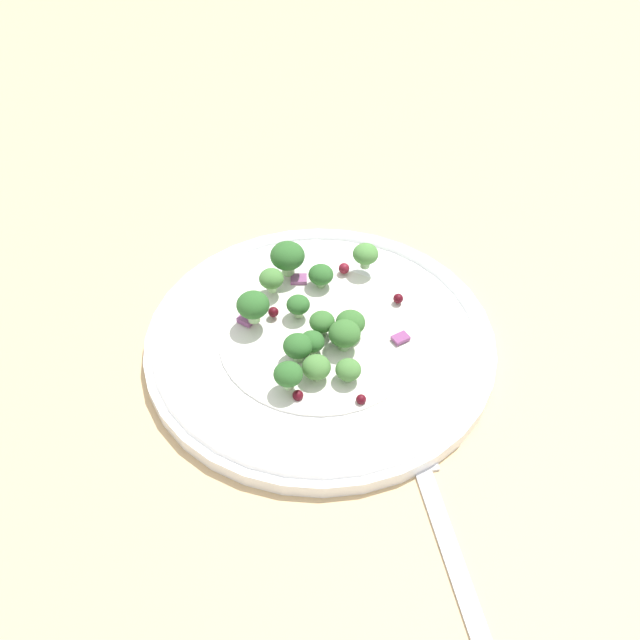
% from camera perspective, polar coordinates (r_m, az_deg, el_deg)
% --- Properties ---
extents(ground_plane, '(1.80, 1.80, 0.02)m').
position_cam_1_polar(ground_plane, '(0.59, -1.69, -2.80)').
color(ground_plane, tan).
extents(plate, '(0.28, 0.28, 0.02)m').
position_cam_1_polar(plate, '(0.58, 0.00, -1.29)').
color(plate, white).
rests_on(plate, ground_plane).
extents(dressing_pool, '(0.16, 0.16, 0.00)m').
position_cam_1_polar(dressing_pool, '(0.57, 0.00, -0.99)').
color(dressing_pool, white).
rests_on(dressing_pool, plate).
extents(broccoli_floret_0, '(0.02, 0.02, 0.02)m').
position_cam_1_polar(broccoli_floret_0, '(0.62, 3.68, 5.27)').
color(broccoli_floret_0, '#8EB77A').
rests_on(broccoli_floret_0, plate).
extents(broccoli_floret_1, '(0.03, 0.03, 0.03)m').
position_cam_1_polar(broccoli_floret_1, '(0.55, 1.98, -1.14)').
color(broccoli_floret_1, '#8EB77A').
rests_on(broccoli_floret_1, plate).
extents(broccoli_floret_2, '(0.02, 0.02, 0.02)m').
position_cam_1_polar(broccoli_floret_2, '(0.61, 0.07, 3.62)').
color(broccoli_floret_2, '#9EC684').
rests_on(broccoli_floret_2, plate).
extents(broccoli_floret_3, '(0.02, 0.02, 0.02)m').
position_cam_1_polar(broccoli_floret_3, '(0.52, -2.56, -4.41)').
color(broccoli_floret_3, '#9EC684').
rests_on(broccoli_floret_3, plate).
extents(broccoli_floret_4, '(0.02, 0.02, 0.02)m').
position_cam_1_polar(broccoli_floret_4, '(0.60, -3.93, 3.30)').
color(broccoli_floret_4, '#9EC684').
rests_on(broccoli_floret_4, plate).
extents(broccoli_floret_5, '(0.02, 0.02, 0.02)m').
position_cam_1_polar(broccoli_floret_5, '(0.55, -0.65, -1.78)').
color(broccoli_floret_5, '#ADD18E').
rests_on(broccoli_floret_5, plate).
extents(broccoli_floret_6, '(0.03, 0.03, 0.03)m').
position_cam_1_polar(broccoli_floret_6, '(0.61, -2.62, 5.12)').
color(broccoli_floret_6, '#9EC684').
rests_on(broccoli_floret_6, plate).
extents(broccoli_floret_7, '(0.02, 0.02, 0.02)m').
position_cam_1_polar(broccoli_floret_7, '(0.56, 0.17, -0.41)').
color(broccoli_floret_7, '#8EB77A').
rests_on(broccoli_floret_7, plate).
extents(broccoli_floret_8, '(0.02, 0.02, 0.02)m').
position_cam_1_polar(broccoli_floret_8, '(0.58, -1.89, 1.20)').
color(broccoli_floret_8, '#ADD18E').
rests_on(broccoli_floret_8, plate).
extents(broccoli_floret_9, '(0.02, 0.02, 0.02)m').
position_cam_1_polar(broccoli_floret_9, '(0.57, 2.44, 0.04)').
color(broccoli_floret_9, '#ADD18E').
rests_on(broccoli_floret_9, plate).
extents(broccoli_floret_10, '(0.02, 0.02, 0.02)m').
position_cam_1_polar(broccoli_floret_10, '(0.54, -2.21, -2.15)').
color(broccoli_floret_10, '#8EB77A').
rests_on(broccoli_floret_10, plate).
extents(broccoli_floret_11, '(0.02, 0.02, 0.02)m').
position_cam_1_polar(broccoli_floret_11, '(0.53, -0.29, -3.84)').
color(broccoli_floret_11, '#ADD18E').
rests_on(broccoli_floret_11, plate).
extents(broccoli_floret_12, '(0.02, 0.02, 0.02)m').
position_cam_1_polar(broccoli_floret_12, '(0.53, 2.28, -4.04)').
color(broccoli_floret_12, '#8EB77A').
rests_on(broccoli_floret_12, plate).
extents(broccoli_floret_13, '(0.03, 0.03, 0.03)m').
position_cam_1_polar(broccoli_floret_13, '(0.57, -5.40, 1.16)').
color(broccoli_floret_13, '#9EC684').
rests_on(broccoli_floret_13, plate).
extents(cranberry_0, '(0.01, 0.01, 0.01)m').
position_cam_1_polar(cranberry_0, '(0.60, 6.30, 1.73)').
color(cranberry_0, '#4C0A14').
rests_on(cranberry_0, plate).
extents(cranberry_1, '(0.01, 0.01, 0.01)m').
position_cam_1_polar(cranberry_1, '(0.52, 3.32, -6.37)').
color(cranberry_1, '#4C0A14').
rests_on(cranberry_1, plate).
extents(cranberry_2, '(0.01, 0.01, 0.01)m').
position_cam_1_polar(cranberry_2, '(0.58, -3.76, 0.64)').
color(cranberry_2, '#4C0A14').
rests_on(cranberry_2, plate).
extents(cranberry_3, '(0.01, 0.01, 0.01)m').
position_cam_1_polar(cranberry_3, '(0.53, -1.41, -6.06)').
color(cranberry_3, '#4C0A14').
rests_on(cranberry_3, plate).
extents(cranberry_4, '(0.01, 0.01, 0.01)m').
position_cam_1_polar(cranberry_4, '(0.62, 1.94, 4.16)').
color(cranberry_4, maroon).
rests_on(cranberry_4, plate).
extents(onion_bit_0, '(0.02, 0.02, 0.00)m').
position_cam_1_polar(onion_bit_0, '(0.58, -5.92, 0.06)').
color(onion_bit_0, '#934C84').
rests_on(onion_bit_0, plate).
extents(onion_bit_1, '(0.01, 0.02, 0.00)m').
position_cam_1_polar(onion_bit_1, '(0.57, 6.48, -1.45)').
color(onion_bit_1, '#843D75').
rests_on(onion_bit_1, plate).
extents(onion_bit_2, '(0.01, 0.01, 0.00)m').
position_cam_1_polar(onion_bit_2, '(0.62, -1.47, 3.27)').
color(onion_bit_2, '#934C84').
rests_on(onion_bit_2, plate).
extents(fork, '(0.19, 0.05, 0.01)m').
position_cam_1_polar(fork, '(0.49, 9.89, -16.24)').
color(fork, silver).
rests_on(fork, ground_plane).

